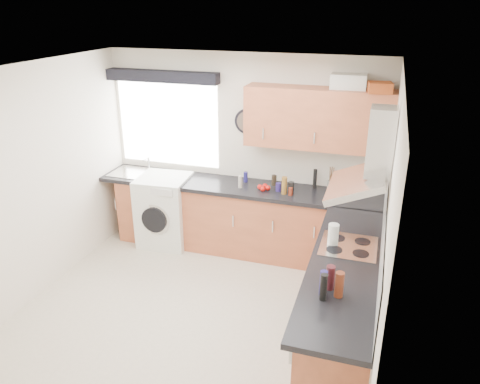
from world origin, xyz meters
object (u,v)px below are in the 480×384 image
(washing_machine, at_px, (165,210))
(extractor_hood, at_px, (369,161))
(upper_cabinets, at_px, (318,119))
(oven, at_px, (344,290))

(washing_machine, bearing_deg, extractor_hood, -27.30)
(washing_machine, bearing_deg, upper_cabinets, 2.50)
(extractor_hood, height_order, upper_cabinets, upper_cabinets)
(oven, bearing_deg, washing_machine, 156.03)
(oven, distance_m, washing_machine, 2.71)
(extractor_hood, bearing_deg, oven, 180.00)
(extractor_hood, relative_size, upper_cabinets, 0.46)
(washing_machine, bearing_deg, oven, -28.13)
(oven, bearing_deg, upper_cabinets, 112.54)
(oven, height_order, washing_machine, washing_machine)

